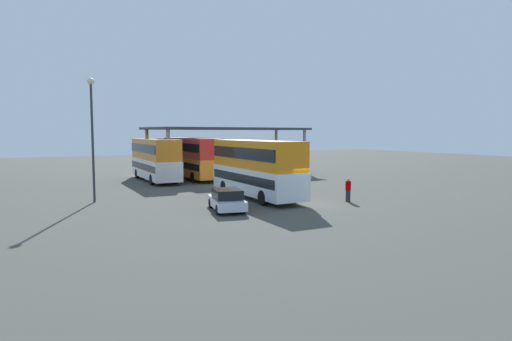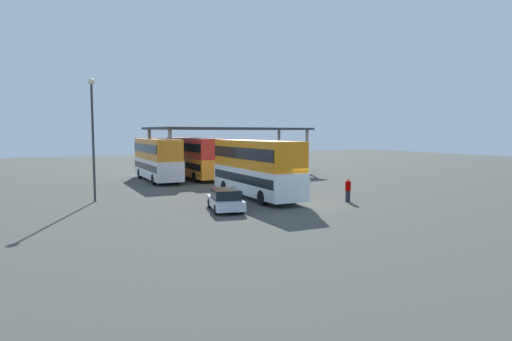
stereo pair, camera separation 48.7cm
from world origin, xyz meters
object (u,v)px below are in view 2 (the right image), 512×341
parked_hatchback (225,200)px  double_decker_mid_row (194,156)px  double_decker_near_canopy (157,158)px  pedestrian_waiting (348,190)px  double_decker_main (256,166)px  lamppost_tall (93,125)px

parked_hatchback → double_decker_mid_row: double_decker_mid_row is taller
double_decker_near_canopy → pedestrian_waiting: (7.92, -19.17, -1.45)m
double_decker_main → double_decker_near_canopy: size_ratio=1.00×
double_decker_mid_row → pedestrian_waiting: 19.95m
double_decker_mid_row → lamppost_tall: size_ratio=1.27×
double_decker_mid_row → lamppost_tall: 16.12m
pedestrian_waiting → double_decker_near_canopy: bearing=-32.9°
parked_hatchback → pedestrian_waiting: 8.88m
parked_hatchback → double_decker_mid_row: size_ratio=0.39×
double_decker_main → lamppost_tall: size_ratio=1.24×
double_decker_mid_row → lamppost_tall: lamppost_tall is taller
lamppost_tall → parked_hatchback: bearing=-49.2°
double_decker_main → double_decker_near_canopy: 14.81m
double_decker_main → lamppost_tall: bearing=73.0°
double_decker_mid_row → pedestrian_waiting: (3.99, -19.49, -1.48)m
double_decker_near_canopy → parked_hatchback: bearing=179.5°
double_decker_near_canopy → pedestrian_waiting: double_decker_near_canopy is taller
double_decker_mid_row → lamppost_tall: (-11.33, -11.07, 2.95)m
lamppost_tall → pedestrian_waiting: (15.33, -8.42, -4.43)m
parked_hatchback → double_decker_mid_row: (4.84, 18.59, 1.63)m
parked_hatchback → lamppost_tall: lamppost_tall is taller
double_decker_mid_row → pedestrian_waiting: bearing=-168.9°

